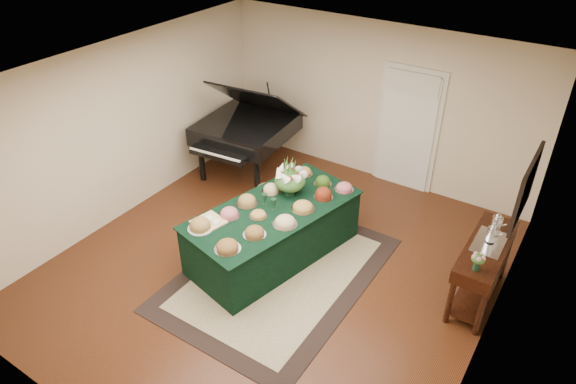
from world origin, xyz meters
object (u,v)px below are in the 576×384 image
Objects in this scene: mahogany_sideboard at (485,257)px; floral_centerpiece at (290,177)px; grand_piano at (246,128)px; buffet_table at (274,232)px.

floral_centerpiece is at bearing -174.93° from mahogany_sideboard.
floral_centerpiece is 2.08m from grand_piano.
grand_piano is at bearing 135.75° from buffet_table.
floral_centerpiece is (-0.01, 0.44, 0.66)m from buffet_table.
mahogany_sideboard is (2.66, 0.68, 0.28)m from buffet_table.
floral_centerpiece is at bearing 91.81° from buffet_table.
floral_centerpiece is 0.25× the size of grand_piano.
floral_centerpiece is at bearing -35.79° from grand_piano.
grand_piano is at bearing 167.37° from mahogany_sideboard.
buffet_table is 2.42m from grand_piano.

